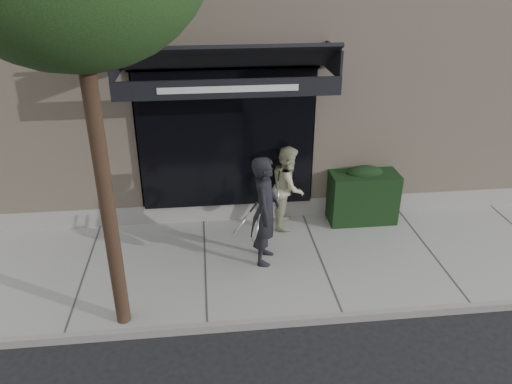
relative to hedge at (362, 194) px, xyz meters
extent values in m
plane|color=black|center=(-1.10, -1.25, -0.66)|extent=(80.00, 80.00, 0.00)
cube|color=#9B9C97|center=(-1.10, -1.25, -0.60)|extent=(20.00, 3.00, 0.12)
cube|color=gray|center=(-1.10, -2.80, -0.59)|extent=(20.00, 0.10, 0.14)
cube|color=#C8B098|center=(-1.10, 3.75, 2.09)|extent=(14.00, 7.00, 5.50)
cube|color=gray|center=(-1.10, 0.45, -0.41)|extent=(14.02, 0.42, 0.50)
cube|color=black|center=(-2.60, 0.30, 1.14)|extent=(3.20, 0.30, 2.60)
cube|color=gray|center=(-4.20, 0.45, 1.14)|extent=(0.08, 0.40, 2.60)
cube|color=gray|center=(-1.00, 0.45, 1.14)|extent=(0.08, 0.40, 2.60)
cube|color=gray|center=(-2.60, 0.45, 2.48)|extent=(3.36, 0.40, 0.12)
cube|color=black|center=(-2.60, -0.25, 2.74)|extent=(3.60, 1.03, 0.55)
cube|color=black|center=(-2.60, -0.75, 2.35)|extent=(3.60, 0.05, 0.30)
cube|color=white|center=(-2.60, -0.78, 2.35)|extent=(2.20, 0.01, 0.10)
cube|color=black|center=(-4.38, -0.25, 2.66)|extent=(0.04, 1.00, 0.45)
cube|color=black|center=(-0.82, -0.25, 2.66)|extent=(0.04, 1.00, 0.45)
cube|color=black|center=(0.00, 0.00, -0.04)|extent=(1.30, 0.70, 1.00)
ellipsoid|color=black|center=(0.00, 0.00, 0.46)|extent=(0.71, 0.38, 0.27)
cylinder|color=black|center=(-4.30, -2.55, 1.74)|extent=(0.20, 0.20, 4.80)
imported|color=black|center=(-2.07, -1.23, 0.42)|extent=(0.61, 0.79, 1.91)
torus|color=silver|center=(-2.27, -1.59, 0.26)|extent=(0.11, 0.31, 0.30)
cylinder|color=silver|center=(-2.27, -1.59, 0.26)|extent=(0.08, 0.27, 0.26)
cylinder|color=silver|center=(-2.27, -1.59, 0.26)|extent=(0.18, 0.03, 0.06)
cylinder|color=black|center=(-2.27, -1.59, 0.26)|extent=(0.20, 0.04, 0.08)
torus|color=silver|center=(-2.52, -1.57, 0.36)|extent=(0.27, 0.35, 0.27)
cylinder|color=silver|center=(-2.52, -1.57, 0.36)|extent=(0.22, 0.30, 0.23)
cylinder|color=silver|center=(-2.52, -1.57, 0.36)|extent=(0.16, 0.07, 0.11)
cylinder|color=black|center=(-2.52, -1.57, 0.36)|extent=(0.19, 0.09, 0.13)
imported|color=#B7B692|center=(-1.48, -0.05, 0.27)|extent=(0.77, 0.90, 1.61)
torus|color=silver|center=(-1.76, -0.40, 0.25)|extent=(0.10, 0.31, 0.30)
cylinder|color=silver|center=(-1.76, -0.40, 0.25)|extent=(0.07, 0.27, 0.27)
cylinder|color=silver|center=(-1.76, -0.40, 0.25)|extent=(0.18, 0.04, 0.04)
cylinder|color=black|center=(-1.76, -0.40, 0.25)|extent=(0.20, 0.06, 0.06)
camera|label=1|loc=(-3.02, -8.42, 4.33)|focal=35.00mm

